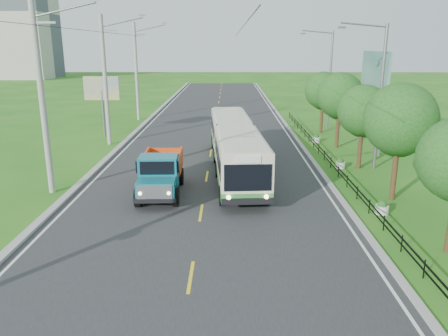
{
  "coord_description": "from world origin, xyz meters",
  "views": [
    {
      "loc": [
        1.27,
        -13.47,
        7.72
      ],
      "look_at": [
        1.09,
        7.19,
        1.9
      ],
      "focal_mm": 35.0,
      "sensor_mm": 36.0,
      "label": 1
    }
  ],
  "objects_px": {
    "billboard_right": "(375,78)",
    "tree_fifth": "(340,98)",
    "pole_far": "(137,71)",
    "planter_mid": "(340,164)",
    "tree_fourth": "(363,113)",
    "bus": "(235,143)",
    "planter_near": "(382,208)",
    "planter_far": "(316,139)",
    "dump_truck": "(161,171)",
    "pole_near": "(43,98)",
    "tree_third": "(400,123)",
    "pole_mid": "(106,80)",
    "streetlight_mid": "(378,92)",
    "billboard_left": "(102,92)",
    "streetlight_far": "(328,77)",
    "tree_back": "(323,92)"
  },
  "relations": [
    {
      "from": "tree_third",
      "to": "pole_mid",
      "type": "bearing_deg",
      "value": 144.64
    },
    {
      "from": "planter_far",
      "to": "bus",
      "type": "relative_size",
      "value": 0.04
    },
    {
      "from": "tree_third",
      "to": "planter_near",
      "type": "distance_m",
      "value": 4.46
    },
    {
      "from": "bus",
      "to": "planter_mid",
      "type": "bearing_deg",
      "value": 1.56
    },
    {
      "from": "billboard_left",
      "to": "bus",
      "type": "height_order",
      "value": "billboard_left"
    },
    {
      "from": "tree_third",
      "to": "planter_mid",
      "type": "height_order",
      "value": "tree_third"
    },
    {
      "from": "tree_fourth",
      "to": "streetlight_far",
      "type": "distance_m",
      "value": 13.94
    },
    {
      "from": "pole_near",
      "to": "planter_near",
      "type": "xyz_separation_m",
      "value": [
        16.86,
        -3.0,
        -4.81
      ]
    },
    {
      "from": "pole_near",
      "to": "tree_fourth",
      "type": "relative_size",
      "value": 1.85
    },
    {
      "from": "pole_mid",
      "to": "streetlight_far",
      "type": "xyz_separation_m",
      "value": [
        18.9,
        7.0,
        -0.19
      ]
    },
    {
      "from": "pole_near",
      "to": "tree_third",
      "type": "relative_size",
      "value": 1.67
    },
    {
      "from": "tree_fourth",
      "to": "tree_fifth",
      "type": "xyz_separation_m",
      "value": [
        0.0,
        6.0,
        0.27
      ]
    },
    {
      "from": "streetlight_mid",
      "to": "tree_fourth",
      "type": "bearing_deg",
      "value": 169.85
    },
    {
      "from": "planter_near",
      "to": "planter_mid",
      "type": "xyz_separation_m",
      "value": [
        0.0,
        8.0,
        0.0
      ]
    },
    {
      "from": "tree_fifth",
      "to": "streetlight_far",
      "type": "bearing_deg",
      "value": 84.29
    },
    {
      "from": "dump_truck",
      "to": "billboard_right",
      "type": "bearing_deg",
      "value": 35.41
    },
    {
      "from": "pole_near",
      "to": "pole_far",
      "type": "xyz_separation_m",
      "value": [
        0.0,
        24.0,
        0.0
      ]
    },
    {
      "from": "streetlight_mid",
      "to": "dump_truck",
      "type": "xyz_separation_m",
      "value": [
        -12.94,
        -5.24,
        -3.6
      ]
    },
    {
      "from": "bus",
      "to": "dump_truck",
      "type": "relative_size",
      "value": 2.78
    },
    {
      "from": "dump_truck",
      "to": "pole_mid",
      "type": "bearing_deg",
      "value": 113.81
    },
    {
      "from": "bus",
      "to": "streetlight_mid",
      "type": "bearing_deg",
      "value": 0.35
    },
    {
      "from": "tree_third",
      "to": "dump_truck",
      "type": "height_order",
      "value": "tree_third"
    },
    {
      "from": "pole_near",
      "to": "tree_back",
      "type": "xyz_separation_m",
      "value": [
        18.12,
        17.14,
        -1.44
      ]
    },
    {
      "from": "planter_near",
      "to": "planter_far",
      "type": "height_order",
      "value": "same"
    },
    {
      "from": "tree_third",
      "to": "tree_fifth",
      "type": "xyz_separation_m",
      "value": [
        -0.0,
        12.0,
        -0.13
      ]
    },
    {
      "from": "pole_far",
      "to": "bus",
      "type": "bearing_deg",
      "value": -63.09
    },
    {
      "from": "pole_far",
      "to": "planter_mid",
      "type": "bearing_deg",
      "value": -48.41
    },
    {
      "from": "streetlight_far",
      "to": "bus",
      "type": "relative_size",
      "value": 0.59
    },
    {
      "from": "streetlight_mid",
      "to": "bus",
      "type": "height_order",
      "value": "streetlight_mid"
    },
    {
      "from": "tree_back",
      "to": "planter_mid",
      "type": "relative_size",
      "value": 8.21
    },
    {
      "from": "billboard_right",
      "to": "dump_truck",
      "type": "bearing_deg",
      "value": -142.42
    },
    {
      "from": "streetlight_mid",
      "to": "billboard_right",
      "type": "distance_m",
      "value": 6.24
    },
    {
      "from": "pole_near",
      "to": "pole_far",
      "type": "height_order",
      "value": "same"
    },
    {
      "from": "streetlight_mid",
      "to": "planter_mid",
      "type": "xyz_separation_m",
      "value": [
        -2.04,
        -0.0,
        -4.62
      ]
    },
    {
      "from": "pole_near",
      "to": "pole_mid",
      "type": "relative_size",
      "value": 1.0
    },
    {
      "from": "pole_near",
      "to": "planter_mid",
      "type": "distance_m",
      "value": 18.23
    },
    {
      "from": "planter_far",
      "to": "billboard_right",
      "type": "distance_m",
      "value": 6.58
    },
    {
      "from": "billboard_left",
      "to": "planter_near",
      "type": "bearing_deg",
      "value": -44.84
    },
    {
      "from": "billboard_right",
      "to": "streetlight_far",
      "type": "bearing_deg",
      "value": 101.71
    },
    {
      "from": "pole_mid",
      "to": "billboard_left",
      "type": "bearing_deg",
      "value": 112.42
    },
    {
      "from": "tree_fifth",
      "to": "streetlight_far",
      "type": "distance_m",
      "value": 7.97
    },
    {
      "from": "planter_far",
      "to": "dump_truck",
      "type": "height_order",
      "value": "dump_truck"
    },
    {
      "from": "tree_back",
      "to": "planter_mid",
      "type": "distance_m",
      "value": 12.66
    },
    {
      "from": "streetlight_far",
      "to": "tree_fourth",
      "type": "bearing_deg",
      "value": -93.25
    },
    {
      "from": "pole_far",
      "to": "planter_mid",
      "type": "distance_m",
      "value": 25.85
    },
    {
      "from": "tree_fourth",
      "to": "bus",
      "type": "bearing_deg",
      "value": -174.55
    },
    {
      "from": "tree_third",
      "to": "tree_fifth",
      "type": "relative_size",
      "value": 1.03
    },
    {
      "from": "billboard_right",
      "to": "tree_fifth",
      "type": "bearing_deg",
      "value": 176.7
    },
    {
      "from": "planter_near",
      "to": "planter_far",
      "type": "relative_size",
      "value": 1.0
    },
    {
      "from": "tree_back",
      "to": "planter_mid",
      "type": "height_order",
      "value": "tree_back"
    }
  ]
}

